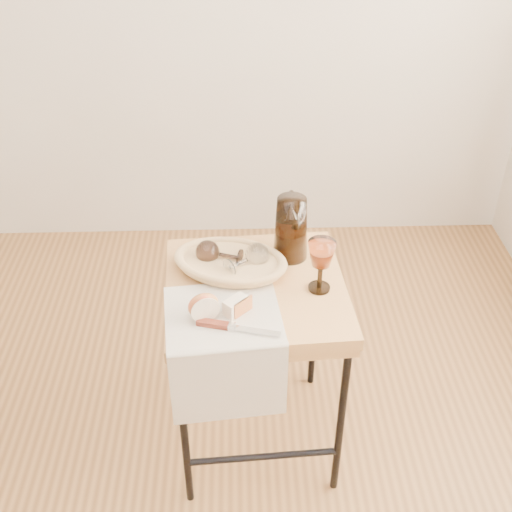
{
  "coord_description": "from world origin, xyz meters",
  "views": [
    {
      "loc": [
        0.45,
        -1.07,
        1.87
      ],
      "look_at": [
        0.5,
        0.43,
        0.8
      ],
      "focal_mm": 45.6,
      "sensor_mm": 36.0,
      "label": 1
    }
  ],
  "objects_px": {
    "side_table": "(256,366)",
    "goblet_lying_a": "(221,255)",
    "bread_basket": "(230,264)",
    "goblet_lying_b": "(245,260)",
    "pitcher": "(291,228)",
    "table_knife": "(235,327)",
    "apple_half": "(203,306)",
    "tea_towel": "(223,315)",
    "wine_goblet": "(321,266)"
  },
  "relations": [
    {
      "from": "pitcher",
      "to": "side_table",
      "type": "bearing_deg",
      "value": -133.88
    },
    {
      "from": "side_table",
      "to": "bread_basket",
      "type": "xyz_separation_m",
      "value": [
        -0.07,
        0.08,
        0.36
      ]
    },
    {
      "from": "bread_basket",
      "to": "goblet_lying_b",
      "type": "height_order",
      "value": "goblet_lying_b"
    },
    {
      "from": "table_knife",
      "to": "apple_half",
      "type": "bearing_deg",
      "value": 161.66
    },
    {
      "from": "side_table",
      "to": "table_knife",
      "type": "xyz_separation_m",
      "value": [
        -0.06,
        -0.2,
        0.35
      ]
    },
    {
      "from": "goblet_lying_b",
      "to": "apple_half",
      "type": "height_order",
      "value": "same"
    },
    {
      "from": "goblet_lying_b",
      "to": "wine_goblet",
      "type": "xyz_separation_m",
      "value": [
        0.22,
        -0.08,
        0.03
      ]
    },
    {
      "from": "bread_basket",
      "to": "wine_goblet",
      "type": "distance_m",
      "value": 0.29
    },
    {
      "from": "table_knife",
      "to": "wine_goblet",
      "type": "bearing_deg",
      "value": 49.65
    },
    {
      "from": "goblet_lying_a",
      "to": "tea_towel",
      "type": "bearing_deg",
      "value": 111.08
    },
    {
      "from": "wine_goblet",
      "to": "apple_half",
      "type": "xyz_separation_m",
      "value": [
        -0.34,
        -0.12,
        -0.04
      ]
    },
    {
      "from": "bread_basket",
      "to": "pitcher",
      "type": "height_order",
      "value": "pitcher"
    },
    {
      "from": "side_table",
      "to": "goblet_lying_a",
      "type": "distance_m",
      "value": 0.41
    },
    {
      "from": "wine_goblet",
      "to": "tea_towel",
      "type": "bearing_deg",
      "value": -158.1
    },
    {
      "from": "side_table",
      "to": "table_knife",
      "type": "relative_size",
      "value": 2.98
    },
    {
      "from": "side_table",
      "to": "table_knife",
      "type": "height_order",
      "value": "table_knife"
    },
    {
      "from": "tea_towel",
      "to": "apple_half",
      "type": "xyz_separation_m",
      "value": [
        -0.05,
        -0.01,
        0.04
      ]
    },
    {
      "from": "pitcher",
      "to": "wine_goblet",
      "type": "xyz_separation_m",
      "value": [
        0.07,
        -0.17,
        -0.02
      ]
    },
    {
      "from": "pitcher",
      "to": "wine_goblet",
      "type": "bearing_deg",
      "value": -73.18
    },
    {
      "from": "bread_basket",
      "to": "goblet_lying_b",
      "type": "bearing_deg",
      "value": -5.89
    },
    {
      "from": "goblet_lying_a",
      "to": "side_table",
      "type": "bearing_deg",
      "value": 158.53
    },
    {
      "from": "side_table",
      "to": "pitcher",
      "type": "bearing_deg",
      "value": 52.48
    },
    {
      "from": "goblet_lying_a",
      "to": "table_knife",
      "type": "bearing_deg",
      "value": 117.28
    },
    {
      "from": "tea_towel",
      "to": "goblet_lying_b",
      "type": "xyz_separation_m",
      "value": [
        0.07,
        0.2,
        0.05
      ]
    },
    {
      "from": "side_table",
      "to": "goblet_lying_a",
      "type": "height_order",
      "value": "goblet_lying_a"
    },
    {
      "from": "bread_basket",
      "to": "table_knife",
      "type": "height_order",
      "value": "bread_basket"
    },
    {
      "from": "side_table",
      "to": "goblet_lying_b",
      "type": "xyz_separation_m",
      "value": [
        -0.03,
        0.06,
        0.39
      ]
    },
    {
      "from": "side_table",
      "to": "apple_half",
      "type": "height_order",
      "value": "apple_half"
    },
    {
      "from": "goblet_lying_a",
      "to": "pitcher",
      "type": "distance_m",
      "value": 0.23
    },
    {
      "from": "pitcher",
      "to": "goblet_lying_a",
      "type": "bearing_deg",
      "value": -171.38
    },
    {
      "from": "bread_basket",
      "to": "wine_goblet",
      "type": "xyz_separation_m",
      "value": [
        0.26,
        -0.1,
        0.06
      ]
    },
    {
      "from": "side_table",
      "to": "tea_towel",
      "type": "height_order",
      "value": "tea_towel"
    },
    {
      "from": "goblet_lying_b",
      "to": "wine_goblet",
      "type": "relative_size",
      "value": 0.73
    },
    {
      "from": "pitcher",
      "to": "apple_half",
      "type": "bearing_deg",
      "value": -138.07
    },
    {
      "from": "tea_towel",
      "to": "bread_basket",
      "type": "distance_m",
      "value": 0.22
    },
    {
      "from": "side_table",
      "to": "apple_half",
      "type": "relative_size",
      "value": 7.76
    },
    {
      "from": "goblet_lying_b",
      "to": "table_knife",
      "type": "bearing_deg",
      "value": -134.62
    },
    {
      "from": "goblet_lying_b",
      "to": "pitcher",
      "type": "height_order",
      "value": "pitcher"
    },
    {
      "from": "goblet_lying_b",
      "to": "pitcher",
      "type": "distance_m",
      "value": 0.18
    },
    {
      "from": "tea_towel",
      "to": "goblet_lying_a",
      "type": "relative_size",
      "value": 2.66
    },
    {
      "from": "table_knife",
      "to": "side_table",
      "type": "bearing_deg",
      "value": 86.81
    },
    {
      "from": "apple_half",
      "to": "wine_goblet",
      "type": "bearing_deg",
      "value": 2.33
    },
    {
      "from": "side_table",
      "to": "tea_towel",
      "type": "bearing_deg",
      "value": -125.02
    },
    {
      "from": "tea_towel",
      "to": "table_knife",
      "type": "relative_size",
      "value": 1.41
    },
    {
      "from": "tea_towel",
      "to": "goblet_lying_a",
      "type": "bearing_deg",
      "value": 85.28
    },
    {
      "from": "pitcher",
      "to": "table_knife",
      "type": "height_order",
      "value": "pitcher"
    },
    {
      "from": "goblet_lying_b",
      "to": "table_knife",
      "type": "height_order",
      "value": "goblet_lying_b"
    },
    {
      "from": "tea_towel",
      "to": "wine_goblet",
      "type": "relative_size",
      "value": 1.92
    },
    {
      "from": "wine_goblet",
      "to": "side_table",
      "type": "bearing_deg",
      "value": 172.55
    },
    {
      "from": "goblet_lying_a",
      "to": "goblet_lying_b",
      "type": "xyz_separation_m",
      "value": [
        0.07,
        -0.03,
        0.0
      ]
    }
  ]
}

